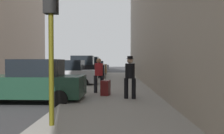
{
  "coord_description": "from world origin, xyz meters",
  "views": [
    {
      "loc": [
        6.09,
        -10.45,
        1.7
      ],
      "look_at": [
        5.7,
        6.9,
        1.26
      ],
      "focal_mm": 35.0,
      "sensor_mm": 36.0,
      "label": 1
    }
  ],
  "objects": [
    {
      "name": "fire_hydrant",
      "position": [
        4.45,
        5.64,
        0.5
      ],
      "size": [
        0.42,
        0.22,
        0.7
      ],
      "color": "red",
      "rests_on": "sidewalk"
    },
    {
      "name": "parked_dark_green_sedan",
      "position": [
        2.65,
        -1.51,
        0.85
      ],
      "size": [
        4.22,
        2.1,
        1.79
      ],
      "color": "#193828",
      "rests_on": "ground_plane"
    },
    {
      "name": "parked_silver_sedan",
      "position": [
        2.65,
        4.5,
        0.85
      ],
      "size": [
        4.24,
        2.14,
        1.79
      ],
      "color": "#B7BABF",
      "rests_on": "ground_plane"
    },
    {
      "name": "sidewalk",
      "position": [
        6.0,
        0.0,
        0.07
      ],
      "size": [
        4.0,
        40.0,
        0.15
      ],
      "primitive_type": "cube",
      "color": "gray",
      "rests_on": "ground_plane"
    },
    {
      "name": "rolling_suitcase",
      "position": [
        5.57,
        -0.44,
        0.49
      ],
      "size": [
        0.45,
        0.61,
        1.04
      ],
      "color": "#591414",
      "rests_on": "sidewalk"
    },
    {
      "name": "pedestrian_in_red_jacket",
      "position": [
        5.19,
        0.33,
        1.1
      ],
      "size": [
        0.51,
        0.41,
        1.71
      ],
      "color": "black",
      "rests_on": "sidewalk"
    },
    {
      "name": "parked_bronze_suv",
      "position": [
        2.65,
        15.66,
        1.03
      ],
      "size": [
        4.63,
        2.12,
        2.25
      ],
      "color": "brown",
      "rests_on": "ground_plane"
    },
    {
      "name": "parked_black_suv",
      "position": [
        2.65,
        10.48,
        1.03
      ],
      "size": [
        4.64,
        2.14,
        2.25
      ],
      "color": "black",
      "rests_on": "ground_plane"
    },
    {
      "name": "pedestrian_with_fedora",
      "position": [
        6.64,
        -1.35,
        1.14
      ],
      "size": [
        0.53,
        0.49,
        1.78
      ],
      "color": "black",
      "rests_on": "sidewalk"
    },
    {
      "name": "traffic_light",
      "position": [
        4.5,
        -5.2,
        2.76
      ],
      "size": [
        0.32,
        0.32,
        3.6
      ],
      "color": "#514C0F",
      "rests_on": "sidewalk"
    },
    {
      "name": "parked_gray_coupe",
      "position": [
        2.65,
        27.16,
        0.85
      ],
      "size": [
        4.21,
        2.07,
        1.79
      ],
      "color": "slate",
      "rests_on": "ground_plane"
    },
    {
      "name": "parked_blue_sedan",
      "position": [
        2.65,
        21.51,
        0.85
      ],
      "size": [
        4.26,
        2.18,
        1.79
      ],
      "color": "navy",
      "rests_on": "ground_plane"
    }
  ]
}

